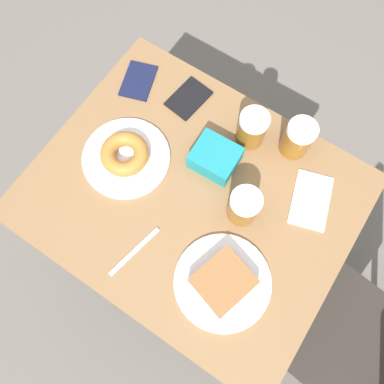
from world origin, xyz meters
name	(u,v)px	position (x,y,z in m)	size (l,w,h in m)	color
ground_plane	(192,245)	(0.00, 0.00, 0.00)	(8.00, 8.00, 0.00)	#666059
table	(192,203)	(0.00, 0.00, 0.69)	(0.70, 0.86, 0.77)	olive
plate_with_cake	(223,282)	(0.15, 0.19, 0.79)	(0.25, 0.25, 0.05)	silver
plate_with_donut	(125,155)	(0.01, -0.21, 0.79)	(0.25, 0.25, 0.05)	silver
beer_mug_left	(252,129)	(-0.23, 0.04, 0.83)	(0.08, 0.08, 0.11)	#8C5619
beer_mug_center	(298,138)	(-0.28, 0.16, 0.83)	(0.08, 0.08, 0.11)	#8C5619
beer_mug_right	(244,206)	(-0.03, 0.14, 0.83)	(0.08, 0.08, 0.11)	#8C5619
napkin_folded	(311,200)	(-0.16, 0.28, 0.77)	(0.18, 0.14, 0.00)	white
fork	(135,251)	(0.21, -0.04, 0.77)	(0.17, 0.05, 0.00)	silver
passport_near_edge	(189,98)	(-0.24, -0.17, 0.77)	(0.14, 0.10, 0.01)	black
passport_far_edge	(138,81)	(-0.21, -0.34, 0.77)	(0.15, 0.12, 0.01)	#141938
blue_pouch	(214,157)	(-0.11, 0.00, 0.80)	(0.11, 0.13, 0.06)	teal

